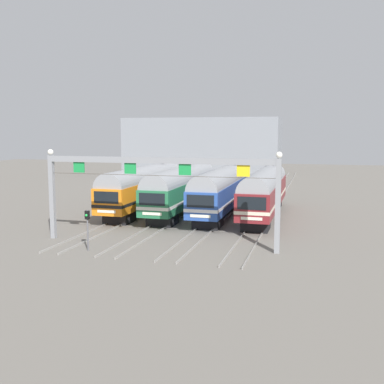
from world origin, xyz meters
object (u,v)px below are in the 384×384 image
catenary_gantry (157,176)px  commuter_train_maroon (265,190)px  commuter_train_blue (223,189)px  yard_signal_mast (87,222)px  commuter_train_orange (144,186)px  commuter_train_green (182,187)px

catenary_gantry → commuter_train_maroon: bearing=65.1°
commuter_train_blue → catenary_gantry: 13.88m
commuter_train_maroon → catenary_gantry: bearing=-114.9°
yard_signal_mast → commuter_train_orange: bearing=97.3°
catenary_gantry → commuter_train_green: bearing=98.8°
commuter_train_blue → yard_signal_mast: (-6.28, -16.33, -0.67)m
commuter_train_maroon → commuter_train_orange: bearing=180.0°
commuter_train_maroon → yard_signal_mast: size_ratio=6.25×
commuter_train_orange → commuter_train_blue: (8.37, 0.00, 0.00)m
commuter_train_blue → yard_signal_mast: commuter_train_blue is taller
commuter_train_green → commuter_train_orange: bearing=179.9°
commuter_train_orange → commuter_train_blue: bearing=0.0°
commuter_train_orange → catenary_gantry: catenary_gantry is taller
commuter_train_orange → catenary_gantry: size_ratio=1.02×
commuter_train_orange → commuter_train_green: 4.18m
commuter_train_green → commuter_train_blue: 4.18m
commuter_train_maroon → commuter_train_green: bearing=-180.0°
commuter_train_blue → commuter_train_maroon: (4.18, 0.00, 0.00)m
commuter_train_maroon → catenary_gantry: (-6.28, -13.50, 2.43)m
catenary_gantry → commuter_train_blue: bearing=81.2°
commuter_train_green → commuter_train_blue: size_ratio=1.00×
commuter_train_orange → yard_signal_mast: (2.09, -16.33, -0.67)m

